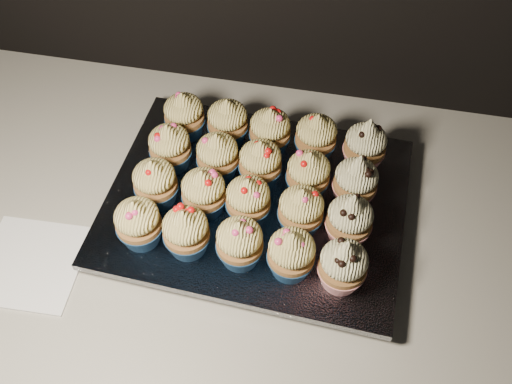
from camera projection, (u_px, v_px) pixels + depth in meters
The scene contains 25 objects.
cabinet at pixel (219, 341), 1.22m from camera, with size 2.40×0.60×0.86m, color black.
worktop at pixel (204, 224), 0.86m from camera, with size 2.44×0.64×0.04m, color beige.
napkin at pixel (31, 264), 0.80m from camera, with size 0.14×0.14×0.00m, color white.
baking_tray at pixel (256, 208), 0.84m from camera, with size 0.39×0.30×0.02m, color black.
foil_lining at pixel (256, 201), 0.83m from camera, with size 0.43×0.33×0.01m, color silver.
cupcake_0 at pixel (138, 223), 0.75m from camera, with size 0.06×0.06×0.08m.
cupcake_1 at pixel (186, 232), 0.75m from camera, with size 0.06×0.06×0.08m.
cupcake_2 at pixel (240, 242), 0.74m from camera, with size 0.06×0.06×0.08m.
cupcake_3 at pixel (291, 254), 0.73m from camera, with size 0.06×0.06×0.08m.
cupcake_4 at pixel (343, 265), 0.71m from camera, with size 0.06×0.06×0.10m.
cupcake_5 at pixel (155, 183), 0.80m from camera, with size 0.06×0.06×0.08m.
cupcake_6 at pixel (204, 192), 0.78m from camera, with size 0.06×0.06×0.08m.
cupcake_7 at pixel (248, 200), 0.78m from camera, with size 0.06×0.06×0.08m.
cupcake_8 at pixel (301, 210), 0.77m from camera, with size 0.06×0.06×0.08m.
cupcake_9 at pixel (349, 219), 0.76m from camera, with size 0.06×0.06×0.10m.
cupcake_10 at pixel (170, 147), 0.84m from camera, with size 0.06×0.06×0.08m.
cupcake_11 at pixel (218, 156), 0.82m from camera, with size 0.06×0.06×0.08m.
cupcake_12 at pixel (260, 163), 0.82m from camera, with size 0.06×0.06×0.08m.
cupcake_13 at pixel (308, 174), 0.80m from camera, with size 0.06×0.06×0.08m.
cupcake_14 at pixel (356, 181), 0.79m from camera, with size 0.06×0.06×0.10m.
cupcake_15 at pixel (184, 115), 0.87m from camera, with size 0.06×0.06×0.08m.
cupcake_16 at pixel (228, 122), 0.87m from camera, with size 0.06×0.06×0.08m.
cupcake_17 at pixel (270, 131), 0.85m from camera, with size 0.06×0.06×0.08m.
cupcake_18 at pixel (316, 137), 0.85m from camera, with size 0.06×0.06×0.08m.
cupcake_19 at pixel (365, 145), 0.83m from camera, with size 0.06×0.06×0.10m.
Camera 1 is at (0.17, 1.24, 1.60)m, focal length 40.00 mm.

